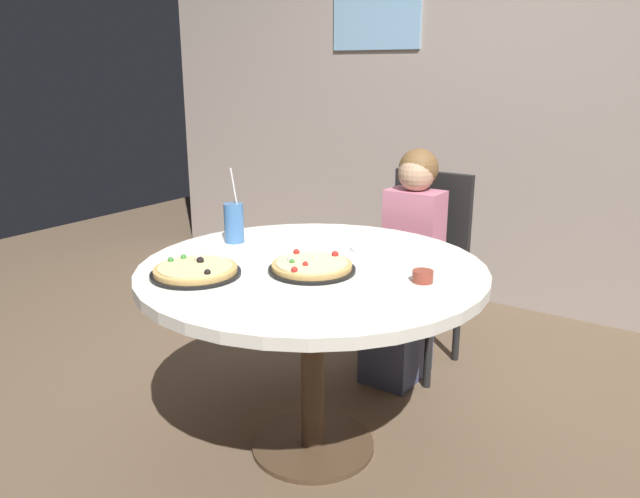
# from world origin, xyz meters

# --- Properties ---
(ground_plane) EXTENTS (8.00, 8.00, 0.00)m
(ground_plane) POSITION_xyz_m (0.00, 0.00, 0.00)
(ground_plane) COLOR brown
(wall_with_window) EXTENTS (5.20, 0.14, 2.90)m
(wall_with_window) POSITION_xyz_m (-0.00, 1.99, 1.45)
(wall_with_window) COLOR #A8998E
(wall_with_window) RESTS_ON ground_plane
(dining_table) EXTENTS (1.26, 1.26, 0.75)m
(dining_table) POSITION_xyz_m (0.00, 0.00, 0.66)
(dining_table) COLOR silver
(dining_table) RESTS_ON ground_plane
(chair_wooden) EXTENTS (0.40, 0.40, 0.95)m
(chair_wooden) POSITION_xyz_m (0.00, 0.95, 0.53)
(chair_wooden) COLOR black
(chair_wooden) RESTS_ON ground_plane
(diner_child) EXTENTS (0.26, 0.41, 1.08)m
(diner_child) POSITION_xyz_m (-0.00, 0.77, 0.48)
(diner_child) COLOR #3F4766
(diner_child) RESTS_ON ground_plane
(pizza_veggie) EXTENTS (0.31, 0.31, 0.05)m
(pizza_veggie) POSITION_xyz_m (0.04, -0.05, 0.77)
(pizza_veggie) COLOR black
(pizza_veggie) RESTS_ON dining_table
(pizza_cheese) EXTENTS (0.31, 0.31, 0.05)m
(pizza_cheese) POSITION_xyz_m (-0.27, -0.31, 0.77)
(pizza_cheese) COLOR black
(pizza_cheese) RESTS_ON dining_table
(soda_cup) EXTENTS (0.08, 0.08, 0.31)m
(soda_cup) POSITION_xyz_m (-0.44, 0.08, 0.83)
(soda_cup) COLOR #3F72B2
(soda_cup) RESTS_ON dining_table
(sauce_bowl) EXTENTS (0.07, 0.07, 0.04)m
(sauce_bowl) POSITION_xyz_m (0.41, 0.06, 0.77)
(sauce_bowl) COLOR brown
(sauce_bowl) RESTS_ON dining_table
(plate_small) EXTENTS (0.18, 0.18, 0.01)m
(plate_small) POSITION_xyz_m (0.08, 0.31, 0.76)
(plate_small) COLOR white
(plate_small) RESTS_ON dining_table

